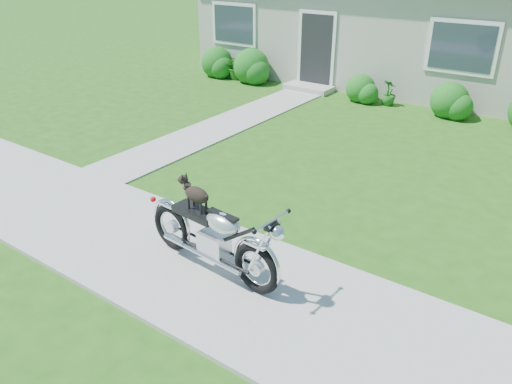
# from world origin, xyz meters

# --- Properties ---
(ground) EXTENTS (80.00, 80.00, 0.00)m
(ground) POSITION_xyz_m (0.00, 0.00, 0.00)
(ground) COLOR #235114
(ground) RESTS_ON ground
(sidewalk) EXTENTS (24.00, 2.20, 0.04)m
(sidewalk) POSITION_xyz_m (0.00, 0.00, 0.02)
(sidewalk) COLOR #9E9B93
(sidewalk) RESTS_ON ground
(walkway) EXTENTS (1.20, 8.00, 0.03)m
(walkway) POSITION_xyz_m (-1.50, 5.00, 0.01)
(walkway) COLOR #9E9B93
(walkway) RESTS_ON ground
(house) EXTENTS (12.60, 7.03, 4.50)m
(house) POSITION_xyz_m (-0.00, 11.99, 2.16)
(house) COLOR #ABA79A
(house) RESTS_ON ground
(shrub_row) EXTENTS (10.25, 1.11, 1.11)m
(shrub_row) POSITION_xyz_m (-0.69, 8.50, 0.43)
(shrub_row) COLOR #1B6019
(shrub_row) RESTS_ON ground
(potted_plant_left) EXTENTS (0.93, 0.96, 0.82)m
(potted_plant_left) POSITION_xyz_m (-4.08, 8.55, 0.41)
(potted_plant_left) COLOR #236019
(potted_plant_left) RESTS_ON ground
(potted_plant_right) EXTENTS (0.49, 0.49, 0.68)m
(potted_plant_right) POSITION_xyz_m (0.97, 8.55, 0.34)
(potted_plant_right) COLOR #1E631B
(potted_plant_right) RESTS_ON ground
(motorcycle_with_dog) EXTENTS (2.22, 0.60, 1.19)m
(motorcycle_with_dog) POSITION_xyz_m (2.08, 0.02, 0.56)
(motorcycle_with_dog) COLOR black
(motorcycle_with_dog) RESTS_ON sidewalk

